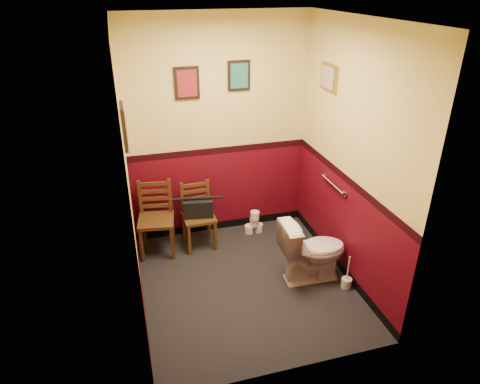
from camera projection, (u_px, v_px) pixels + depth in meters
name	position (u px, v px, depth m)	size (l,w,h in m)	color
floor	(246.00, 283.00, 4.68)	(2.20, 2.40, 0.00)	black
ceiling	(248.00, 18.00, 3.47)	(2.20, 2.40, 0.00)	silver
wall_back	(218.00, 132.00, 5.10)	(2.20, 2.70, 0.00)	#4F0713
wall_front	(295.00, 236.00, 3.04)	(2.20, 2.70, 0.00)	#4F0713
wall_left	(129.00, 184.00, 3.80)	(2.40, 2.70, 0.00)	#4F0713
wall_right	(351.00, 159.00, 4.34)	(2.40, 2.70, 0.00)	#4F0713
grab_bar	(333.00, 184.00, 4.73)	(0.05, 0.56, 0.06)	silver
framed_print_back_a	(187.00, 83.00, 4.73)	(0.28, 0.04, 0.36)	black
framed_print_back_b	(239.00, 76.00, 4.86)	(0.26, 0.04, 0.34)	black
framed_print_left	(124.00, 126.00, 3.67)	(0.04, 0.30, 0.38)	black
framed_print_right	(329.00, 77.00, 4.54)	(0.04, 0.34, 0.28)	olive
toilet	(313.00, 251.00, 4.61)	(0.41, 0.73, 0.71)	white
toilet_brush	(346.00, 282.00, 4.59)	(0.11, 0.11, 0.40)	silver
chair_left	(156.00, 218.00, 5.06)	(0.47, 0.47, 0.88)	#432D14
chair_right	(198.00, 215.00, 5.20)	(0.39, 0.39, 0.80)	#432D14
handbag	(198.00, 208.00, 5.12)	(0.37, 0.23, 0.25)	black
tp_stack	(254.00, 223.00, 5.56)	(0.24, 0.15, 0.32)	silver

